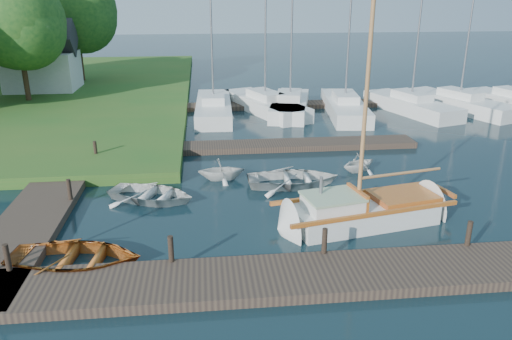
{
  "coord_description": "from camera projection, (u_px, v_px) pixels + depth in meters",
  "views": [
    {
      "loc": [
        -1.94,
        -17.87,
        7.68
      ],
      "look_at": [
        0.0,
        0.0,
        1.2
      ],
      "focal_mm": 35.0,
      "sensor_mm": 36.0,
      "label": 1
    }
  ],
  "objects": [
    {
      "name": "pontoon",
      "position": [
        371.0,
        103.0,
        35.44
      ],
      "size": [
        30.0,
        1.6,
        0.3
      ],
      "primitive_type": "cube",
      "color": "#322721",
      "rests_on": "ground"
    },
    {
      "name": "mooring_post_3",
      "position": [
        469.0,
        233.0,
        15.21
      ],
      "size": [
        0.16,
        0.16,
        0.8
      ],
      "primitive_type": "cylinder",
      "color": "black",
      "rests_on": "near_dock"
    },
    {
      "name": "marina_boat_3",
      "position": [
        345.0,
        105.0,
        32.77
      ],
      "size": [
        3.21,
        8.62,
        11.65
      ],
      "rotation": [
        0.0,
        0.0,
        1.45
      ],
      "color": "white",
      "rests_on": "ground"
    },
    {
      "name": "dinghy",
      "position": [
        75.0,
        254.0,
        14.6
      ],
      "size": [
        4.23,
        3.28,
        0.8
      ],
      "primitive_type": "imported",
      "rotation": [
        0.0,
        0.0,
        1.43
      ],
      "color": "#9A401C",
      "rests_on": "ground"
    },
    {
      "name": "mooring_post_1",
      "position": [
        171.0,
        249.0,
        14.3
      ],
      "size": [
        0.16,
        0.16,
        0.8
      ],
      "primitive_type": "cylinder",
      "color": "black",
      "rests_on": "near_dock"
    },
    {
      "name": "tender_a",
      "position": [
        151.0,
        192.0,
        19.26
      ],
      "size": [
        4.11,
        3.61,
        0.71
      ],
      "primitive_type": "imported",
      "rotation": [
        0.0,
        0.0,
        1.16
      ],
      "color": "white",
      "rests_on": "ground"
    },
    {
      "name": "tree_7",
      "position": [
        75.0,
        10.0,
        40.56
      ],
      "size": [
        6.83,
        6.83,
        9.38
      ],
      "color": "#332114",
      "rests_on": "shore"
    },
    {
      "name": "left_dock",
      "position": [
        58.0,
        185.0,
        20.52
      ],
      "size": [
        2.2,
        18.0,
        0.3
      ],
      "primitive_type": "cube",
      "color": "#322721",
      "rests_on": "ground"
    },
    {
      "name": "marina_boat_1",
      "position": [
        265.0,
        103.0,
        33.35
      ],
      "size": [
        5.17,
        8.66,
        10.91
      ],
      "rotation": [
        0.0,
        0.0,
        1.95
      ],
      "color": "white",
      "rests_on": "ground"
    },
    {
      "name": "far_dock",
      "position": [
        281.0,
        145.0,
        25.75
      ],
      "size": [
        14.0,
        1.6,
        0.3
      ],
      "primitive_type": "cube",
      "color": "#322721",
      "rests_on": "ground"
    },
    {
      "name": "tree_3",
      "position": [
        17.0,
        21.0,
        33.01
      ],
      "size": [
        6.41,
        6.38,
        8.74
      ],
      "color": "#332114",
      "rests_on": "shore"
    },
    {
      "name": "near_dock",
      "position": [
        279.0,
        278.0,
        13.85
      ],
      "size": [
        18.0,
        2.2,
        0.3
      ],
      "primitive_type": "cube",
      "color": "#322721",
      "rests_on": "ground"
    },
    {
      "name": "sailboat",
      "position": [
        367.0,
        213.0,
        17.46
      ],
      "size": [
        7.4,
        3.4,
        9.83
      ],
      "rotation": [
        0.0,
        0.0,
        0.21
      ],
      "color": "white",
      "rests_on": "ground"
    },
    {
      "name": "mooring_post_2",
      "position": [
        325.0,
        241.0,
        14.75
      ],
      "size": [
        0.16,
        0.16,
        0.8
      ],
      "primitive_type": "cylinder",
      "color": "black",
      "rests_on": "near_dock"
    },
    {
      "name": "mooring_post_5",
      "position": [
        95.0,
        149.0,
        23.24
      ],
      "size": [
        0.16,
        0.16,
        0.8
      ],
      "primitive_type": "cylinder",
      "color": "black",
      "rests_on": "left_dock"
    },
    {
      "name": "ground",
      "position": [
        256.0,
        199.0,
        19.51
      ],
      "size": [
        160.0,
        160.0,
        0.0
      ],
      "primitive_type": "plane",
      "color": "black",
      "rests_on": "ground"
    },
    {
      "name": "mooring_post_0",
      "position": [
        7.0,
        257.0,
        13.84
      ],
      "size": [
        0.16,
        0.16,
        0.8
      ],
      "primitive_type": "cylinder",
      "color": "black",
      "rests_on": "near_dock"
    },
    {
      "name": "mooring_post_4",
      "position": [
        69.0,
        189.0,
        18.57
      ],
      "size": [
        0.16,
        0.16,
        0.8
      ],
      "primitive_type": "cylinder",
      "color": "black",
      "rests_on": "left_dock"
    },
    {
      "name": "tender_c",
      "position": [
        293.0,
        176.0,
        20.74
      ],
      "size": [
        3.86,
        2.79,
        0.79
      ],
      "primitive_type": "imported",
      "rotation": [
        0.0,
        0.0,
        1.55
      ],
      "color": "white",
      "rests_on": "ground"
    },
    {
      "name": "marina_boat_4",
      "position": [
        411.0,
        104.0,
        33.16
      ],
      "size": [
        4.4,
        7.99,
        11.8
      ],
      "rotation": [
        0.0,
        0.0,
        1.87
      ],
      "color": "white",
      "rests_on": "ground"
    },
    {
      "name": "marina_boat_0",
      "position": [
        214.0,
        107.0,
        32.49
      ],
      "size": [
        2.46,
        8.51,
        10.21
      ],
      "rotation": [
        0.0,
        0.0,
        1.54
      ],
      "color": "white",
      "rests_on": "ground"
    },
    {
      "name": "marina_boat_5",
      "position": [
        459.0,
        102.0,
        33.76
      ],
      "size": [
        5.09,
        8.46,
        11.51
      ],
      "rotation": [
        0.0,
        0.0,
        1.95
      ],
      "color": "white",
      "rests_on": "ground"
    },
    {
      "name": "tender_d",
      "position": [
        359.0,
        161.0,
        22.38
      ],
      "size": [
        2.33,
        2.22,
        0.96
      ],
      "primitive_type": "imported",
      "rotation": [
        0.0,
        0.0,
        2.05
      ],
      "color": "white",
      "rests_on": "ground"
    },
    {
      "name": "house_c",
      "position": [
        41.0,
        62.0,
        37.8
      ],
      "size": [
        5.25,
        4.0,
        5.28
      ],
      "color": "beige",
      "rests_on": "shore"
    },
    {
      "name": "tender_b",
      "position": [
        221.0,
        168.0,
        21.36
      ],
      "size": [
        2.05,
        1.79,
        1.04
      ],
      "primitive_type": "imported",
      "rotation": [
        0.0,
        0.0,
        1.61
      ],
      "color": "white",
      "rests_on": "ground"
    },
    {
      "name": "marina_boat_2",
      "position": [
        290.0,
        104.0,
        33.17
      ],
      "size": [
        3.92,
        7.82,
        12.25
      ],
      "rotation": [
        0.0,
        0.0,
        1.33
      ],
      "color": "white",
      "rests_on": "ground"
    }
  ]
}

